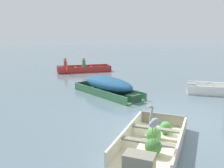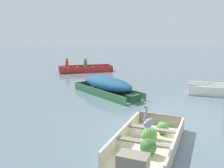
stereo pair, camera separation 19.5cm
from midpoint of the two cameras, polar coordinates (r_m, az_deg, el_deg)
name	(u,v)px [view 1 (the left image)]	position (r m, az deg, el deg)	size (l,w,h in m)	color
ground_plane	(173,122)	(7.56, 13.06, -8.42)	(80.00, 80.00, 0.00)	slate
dinghy_cream_foreground	(153,142)	(5.86, 8.30, -12.90)	(2.57, 2.93, 0.40)	beige
skiff_white_near_moored	(216,90)	(11.37, 22.32, -1.33)	(2.83, 2.16, 0.39)	white
skiff_green_mid_moored	(108,85)	(10.28, -1.46, -0.25)	(2.49, 3.49, 0.75)	#387047
rowboat_red_with_crew	(81,69)	(16.22, -7.55, 3.47)	(3.42, 2.39, 0.92)	#AD2D28
heron_on_dinghy	(154,122)	(4.99, 8.42, -8.54)	(0.41, 0.34, 0.84)	olive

